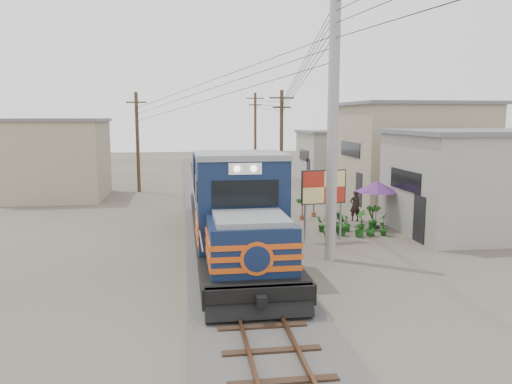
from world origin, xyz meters
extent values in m
plane|color=#473F35|center=(0.00, 0.00, 0.00)|extent=(120.00, 120.00, 0.00)
cube|color=#595651|center=(0.00, 10.00, 0.08)|extent=(3.60, 70.00, 0.16)
cube|color=#51331E|center=(-0.54, 10.00, 0.26)|extent=(0.08, 70.00, 0.12)
cube|color=#51331E|center=(0.54, 10.00, 0.26)|extent=(0.08, 70.00, 0.12)
cube|color=black|center=(0.00, 1.89, 0.77)|extent=(2.91, 16.05, 0.55)
cube|color=black|center=(0.00, -3.12, 0.47)|extent=(2.21, 3.21, 0.65)
cube|color=black|center=(0.00, 6.91, 0.47)|extent=(2.21, 3.21, 0.65)
cube|color=#0F1C39|center=(0.00, -4.33, 1.62)|extent=(2.39, 2.41, 1.50)
cube|color=#0F1C39|center=(0.00, -1.82, 2.43)|extent=(2.85, 2.61, 3.11)
cube|color=slate|center=(0.00, -1.82, 4.03)|extent=(2.91, 2.74, 0.18)
cube|color=black|center=(0.00, -3.13, 2.98)|extent=(2.04, 0.06, 0.80)
cube|color=white|center=(0.00, -3.14, 3.73)|extent=(1.00, 0.06, 0.35)
cube|color=#0F1C39|center=(0.00, 4.40, 2.03)|extent=(2.27, 9.83, 2.31)
cube|color=slate|center=(0.00, 4.40, 3.23)|extent=(2.04, 9.83, 0.18)
cube|color=#C44812|center=(0.00, 1.89, 1.32)|extent=(2.95, 16.05, 0.14)
cube|color=#C44812|center=(0.00, 1.89, 1.62)|extent=(2.95, 16.05, 0.14)
cube|color=#C44812|center=(0.00, 1.89, 1.93)|extent=(2.95, 16.05, 0.14)
cylinder|color=#9E9B93|center=(3.50, -0.50, 5.00)|extent=(0.40, 0.40, 10.00)
cylinder|color=#4C3826|center=(4.50, 14.00, 3.50)|extent=(0.24, 0.24, 7.00)
cube|color=#4C3826|center=(4.50, 14.00, 6.50)|extent=(1.60, 0.10, 0.10)
cube|color=#4C3826|center=(4.50, 14.00, 5.90)|extent=(1.20, 0.10, 0.10)
cylinder|color=#4C3826|center=(4.80, 28.00, 3.75)|extent=(0.24, 0.24, 7.50)
cube|color=#4C3826|center=(4.80, 28.00, 7.00)|extent=(1.60, 0.10, 0.10)
cube|color=#4C3826|center=(4.80, 28.00, 6.40)|extent=(1.20, 0.10, 0.10)
cylinder|color=#4C3826|center=(-5.00, 18.00, 3.50)|extent=(0.24, 0.24, 7.00)
cube|color=#4C3826|center=(-5.00, 18.00, 6.50)|extent=(1.60, 0.10, 0.10)
cube|color=#4C3826|center=(-5.00, 18.00, 5.90)|extent=(1.20, 0.10, 0.10)
cube|color=gray|center=(11.50, 3.00, 2.25)|extent=(7.00, 6.00, 4.50)
cube|color=slate|center=(11.50, 3.00, 4.60)|extent=(7.35, 6.30, 0.20)
cube|color=black|center=(7.98, 3.00, 2.48)|extent=(0.05, 3.00, 0.90)
cube|color=gray|center=(12.50, 12.00, 3.00)|extent=(8.00, 7.00, 6.00)
cube|color=slate|center=(12.50, 12.00, 6.10)|extent=(8.40, 7.35, 0.20)
cube|color=black|center=(8.48, 12.00, 3.30)|extent=(0.05, 3.50, 0.90)
cube|color=gray|center=(11.00, 22.00, 2.00)|extent=(6.00, 6.00, 4.00)
cube|color=slate|center=(11.00, 22.00, 4.10)|extent=(6.30, 6.30, 0.20)
cube|color=black|center=(7.98, 22.00, 2.20)|extent=(0.05, 3.00, 0.90)
cube|color=gray|center=(-10.00, 16.00, 2.50)|extent=(6.00, 6.00, 5.00)
cube|color=slate|center=(-10.00, 16.00, 5.10)|extent=(6.30, 6.30, 0.20)
cube|color=black|center=(-13.02, 16.00, 2.75)|extent=(0.05, 3.00, 0.90)
cylinder|color=#99999E|center=(3.19, 2.14, 1.13)|extent=(0.10, 0.10, 2.26)
cylinder|color=#99999E|center=(4.81, 2.36, 1.13)|extent=(0.10, 0.10, 2.26)
cube|color=black|center=(4.00, 2.25, 2.35)|extent=(1.99, 0.38, 1.45)
cube|color=#B02517|center=(4.00, 2.22, 2.35)|extent=(1.89, 0.33, 1.36)
cylinder|color=black|center=(7.25, 4.47, 0.05)|extent=(0.41, 0.41, 0.10)
cylinder|color=#99999E|center=(7.25, 4.47, 1.03)|extent=(0.05, 0.05, 2.05)
cone|color=#502062|center=(7.25, 4.47, 2.01)|extent=(2.72, 2.72, 0.51)
imported|color=black|center=(6.80, 6.14, 0.79)|extent=(0.62, 0.44, 1.58)
imported|color=#1A5217|center=(4.39, 2.97, 0.54)|extent=(0.53, 0.65, 1.07)
imported|color=#1A5217|center=(5.10, 3.08, 0.55)|extent=(0.61, 0.69, 1.10)
imported|color=#1A5217|center=(5.85, 2.78, 0.35)|extent=(0.72, 0.65, 0.70)
imported|color=#1A5217|center=(6.38, 2.89, 0.40)|extent=(0.58, 0.58, 0.80)
imported|color=#1A5217|center=(7.00, 2.89, 0.55)|extent=(0.68, 0.68, 1.09)
imported|color=#1A5217|center=(4.40, 3.96, 0.36)|extent=(0.49, 0.45, 0.72)
imported|color=#1A5217|center=(5.03, 4.01, 0.49)|extent=(1.06, 1.12, 0.97)
imported|color=#1A5217|center=(5.62, 3.99, 0.38)|extent=(0.52, 0.52, 0.77)
imported|color=#1A5217|center=(6.38, 4.05, 0.49)|extent=(0.47, 0.59, 0.98)
imported|color=#1A5217|center=(6.92, 4.05, 0.47)|extent=(0.66, 0.67, 0.95)
camera|label=1|loc=(-1.83, -17.95, 5.25)|focal=35.00mm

